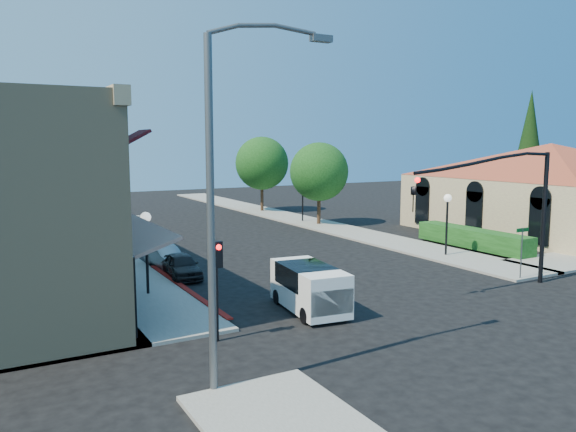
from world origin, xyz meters
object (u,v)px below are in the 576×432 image
street_name_sign (522,245)px  white_van (310,286)px  lamppost_right_far (303,189)px  cobra_streetlight (223,189)px  conifer_far (529,144)px  street_tree_a (319,172)px  lamppost_right_near (447,209)px  lamppost_left_near (146,232)px  lamppost_left_far (87,202)px  parked_car_c (135,226)px  parked_car_a (182,266)px  parked_car_d (97,216)px  parked_car_b (166,257)px  signal_mast_arm (513,197)px  street_tree_b (262,163)px  secondary_signal (217,272)px

street_name_sign → white_van: 11.21m
street_name_sign → lamppost_right_far: bearing=87.4°
cobra_streetlight → conifer_far: bearing=28.3°
street_tree_a → lamppost_right_near: street_tree_a is taller
street_name_sign → lamppost_left_near: size_ratio=0.70×
lamppost_left_far → parked_car_c: size_ratio=0.95×
lamppost_right_near → white_van: bearing=-157.0°
lamppost_right_near → lamppost_right_far: bearing=90.0°
cobra_streetlight → street_name_sign: bearing=14.2°
cobra_streetlight → lamppost_left_far: size_ratio=2.61×
cobra_streetlight → lamppost_right_far: bearing=55.8°
lamppost_right_near → parked_car_a: lamppost_right_near is taller
cobra_streetlight → parked_car_d: size_ratio=2.43×
street_name_sign → lamppost_left_far: lamppost_left_far is taller
white_van → parked_car_b: bearing=104.0°
signal_mast_arm → parked_car_c: size_ratio=2.13×
parked_car_b → street_tree_a: bearing=25.5°
parked_car_d → parked_car_a: bearing=-85.0°
signal_mast_arm → conifer_far: bearing=36.7°
street_tree_b → parked_car_d: street_tree_b is taller
parked_car_b → parked_car_d: (0.00, 19.00, -0.02)m
street_tree_a → lamppost_right_far: size_ratio=1.82×
street_name_sign → lamppost_right_far: size_ratio=0.70×
cobra_streetlight → lamppost_left_far: cobra_streetlight is taller
secondary_signal → lamppost_left_near: 6.63m
secondary_signal → parked_car_c: (3.20, 23.59, -1.77)m
signal_mast_arm → lamppost_left_near: bearing=155.6°
lamppost_right_far → parked_car_a: lamppost_right_far is taller
signal_mast_arm → parked_car_b: bearing=136.3°
secondary_signal → parked_car_b: secondary_signal is taller
street_tree_b → parked_car_c: bearing=-152.8°
cobra_streetlight → lamppost_left_far: bearing=88.5°
cobra_streetlight → street_tree_b: bearing=62.2°
lamppost_right_far → street_tree_a: bearing=-81.5°
lamppost_right_near → parked_car_b: (-14.70, 5.00, -2.18)m
parked_car_c → parked_car_b: bearing=-91.0°
white_van → street_tree_b: bearing=66.9°
lamppost_left_near → lamppost_right_near: bearing=0.0°
lamppost_left_far → parked_car_b: size_ratio=1.06×
lamppost_left_near → lamppost_left_far: same height
signal_mast_arm → lamppost_right_far: 22.70m
lamppost_left_near → parked_car_a: 3.98m
street_tree_b → white_van: (-12.47, -29.17, -3.54)m
conifer_far → white_van: conifer_far is taller
cobra_streetlight → street_tree_a: bearing=53.2°
street_tree_b → signal_mast_arm: (-2.94, -30.50, -0.46)m
lamppost_left_near → parked_car_b: lamppost_left_near is taller
street_name_sign → lamppost_left_far: (-16.00, 19.80, 1.04)m
lamppost_right_far → parked_car_d: bearing=151.4°
street_name_sign → lamppost_left_near: lamppost_left_near is taller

